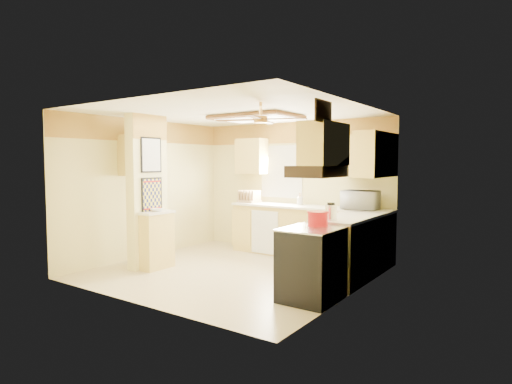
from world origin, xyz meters
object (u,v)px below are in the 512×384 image
Objects in this scene: kettle at (331,212)px; microwave at (361,200)px; bowl at (157,210)px; dutch_oven at (318,218)px; stove at (311,264)px.

microwave is at bearing 96.13° from kettle.
dutch_oven reaches higher than bowl.
stove is 2.83m from bowl.
dutch_oven is at bearing 95.76° from stove.
bowl is 0.77× the size of kettle.
dutch_oven is 1.15× the size of kettle.
stove is 3.75× the size of kettle.
stove is at bearing -84.24° from dutch_oven.
stove is at bearing 96.12° from microwave.
microwave reaches higher than dutch_oven.
stove is 0.85m from kettle.
bowl is at bearing -175.53° from dutch_oven.
microwave is 3.04× the size of bowl.
stove is 1.60× the size of microwave.
bowl is at bearing -179.87° from stove.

